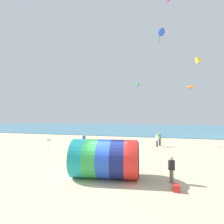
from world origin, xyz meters
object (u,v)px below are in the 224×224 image
object	(u,v)px
bystander_far_left	(84,141)
beach_flag	(50,141)
bystander_mid_beach	(157,140)
giant_inflatable_tube	(105,159)
kite_handler	(172,169)
cooler_box	(176,188)
kite_blue_delta	(159,32)
bystander_near_water	(160,139)
kite_green_delta	(137,84)
kite_yellow_delta	(200,60)
kite_orange_parafoil	(190,87)

from	to	relation	value
bystander_far_left	beach_flag	distance (m)	7.97
bystander_mid_beach	giant_inflatable_tube	bearing A→B (deg)	-105.77
giant_inflatable_tube	kite_handler	world-z (taller)	giant_inflatable_tube
beach_flag	cooler_box	distance (m)	10.15
bystander_mid_beach	bystander_far_left	world-z (taller)	bystander_far_left
kite_blue_delta	bystander_far_left	size ratio (longest dim) A/B	0.79
kite_handler	bystander_mid_beach	xyz separation A→B (m)	(-0.77, 12.19, 0.04)
giant_inflatable_tube	bystander_mid_beach	world-z (taller)	giant_inflatable_tube
giant_inflatable_tube	bystander_near_water	distance (m)	13.91
giant_inflatable_tube	cooler_box	size ratio (longest dim) A/B	9.05
kite_green_delta	bystander_mid_beach	bearing A→B (deg)	-45.15
kite_blue_delta	kite_green_delta	world-z (taller)	kite_blue_delta
kite_yellow_delta	cooler_box	xyz separation A→B (m)	(-3.95, -11.85, -10.48)
bystander_mid_beach	kite_orange_parafoil	bearing A→B (deg)	32.88
beach_flag	bystander_near_water	bearing A→B (deg)	52.29
kite_yellow_delta	bystander_far_left	xyz separation A→B (m)	(-13.91, -1.39, -9.76)
kite_green_delta	kite_blue_delta	bearing A→B (deg)	-74.46
bystander_mid_beach	cooler_box	size ratio (longest dim) A/B	3.25
kite_yellow_delta	kite_green_delta	distance (m)	9.08
beach_flag	cooler_box	xyz separation A→B (m)	(9.64, -2.57, -1.84)
kite_orange_parafoil	cooler_box	world-z (taller)	kite_orange_parafoil
kite_handler	giant_inflatable_tube	bearing A→B (deg)	-177.52
bystander_mid_beach	beach_flag	distance (m)	13.94
kite_handler	cooler_box	distance (m)	1.36
giant_inflatable_tube	kite_green_delta	bearing A→B (deg)	87.62
giant_inflatable_tube	bystander_near_water	size ratio (longest dim) A/B	2.63
kite_orange_parafoil	kite_yellow_delta	size ratio (longest dim) A/B	0.76
kite_orange_parafoil	bystander_far_left	distance (m)	16.58
bystander_near_water	bystander_far_left	world-z (taller)	bystander_near_water
giant_inflatable_tube	beach_flag	bearing A→B (deg)	163.33
kite_handler	bystander_near_water	world-z (taller)	bystander_near_water
giant_inflatable_tube	kite_green_delta	distance (m)	17.03
kite_orange_parafoil	beach_flag	distance (m)	20.16
kite_orange_parafoil	kite_handler	bearing A→B (deg)	-104.28
beach_flag	kite_orange_parafoil	bearing A→B (deg)	45.93
kite_green_delta	cooler_box	xyz separation A→B (m)	(3.77, -16.26, -8.64)
kite_orange_parafoil	kite_yellow_delta	xyz separation A→B (m)	(0.23, -4.53, 2.52)
kite_orange_parafoil	bystander_far_left	xyz separation A→B (m)	(-13.68, -5.92, -7.24)
bystander_near_water	kite_handler	bearing A→B (deg)	-88.33
kite_blue_delta	beach_flag	size ratio (longest dim) A/B	0.60
kite_blue_delta	kite_green_delta	size ratio (longest dim) A/B	1.34
beach_flag	kite_yellow_delta	bearing A→B (deg)	34.31
kite_yellow_delta	kite_green_delta	size ratio (longest dim) A/B	1.41
kite_blue_delta	cooler_box	world-z (taller)	kite_blue_delta
kite_green_delta	beach_flag	bearing A→B (deg)	-113.22
kite_blue_delta	bystander_mid_beach	size ratio (longest dim) A/B	0.81
giant_inflatable_tube	kite_yellow_delta	world-z (taller)	kite_yellow_delta
giant_inflatable_tube	bystander_far_left	bearing A→B (deg)	120.47
kite_yellow_delta	bystander_mid_beach	world-z (taller)	kite_yellow_delta
kite_handler	bystander_near_water	xyz separation A→B (m)	(-0.38, 13.17, 0.10)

